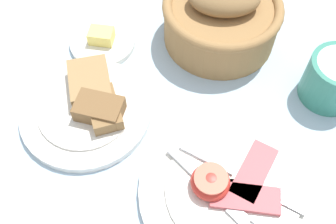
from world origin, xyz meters
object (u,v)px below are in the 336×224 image
breakfast_plate (231,189)px  sugar_cup (334,79)px  butter_dish (102,41)px  bread_basket (221,17)px  bread_plate (89,106)px

breakfast_plate → sugar_cup: bearing=64.9°
breakfast_plate → butter_dish: bearing=146.5°
bread_basket → butter_dish: bread_basket is taller
bread_plate → butter_dish: bread_plate is taller
sugar_cup → bread_basket: bread_basket is taller
breakfast_plate → sugar_cup: sugar_cup is taller
bread_plate → bread_basket: bread_basket is taller
breakfast_plate → bread_basket: bearing=109.5°
breakfast_plate → butter_dish: (-0.28, 0.18, -0.00)m
bread_plate → bread_basket: 0.26m
breakfast_plate → bread_plate: (-0.23, 0.05, 0.00)m
breakfast_plate → sugar_cup: (0.10, 0.21, 0.03)m
butter_dish → breakfast_plate: bearing=-33.5°
bread_plate → bread_basket: (0.14, 0.21, 0.03)m
breakfast_plate → bread_plate: same height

